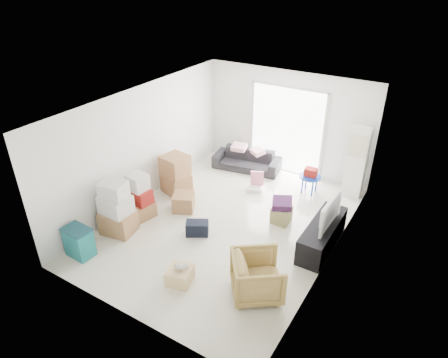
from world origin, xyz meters
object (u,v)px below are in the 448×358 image
wood_crate (180,275)px  armchair (258,275)px  kids_table (310,175)px  ac_tower (356,162)px  tv_console (322,235)px  ottoman (281,215)px  television (324,221)px  sofa (247,157)px  storage_bins (79,242)px

wood_crate → armchair: bearing=19.3°
armchair → kids_table: (-0.47, 3.70, 0.04)m
ac_tower → kids_table: (-0.93, -0.44, -0.41)m
wood_crate → tv_console: bearing=51.7°
ottoman → wood_crate: bearing=-106.4°
ac_tower → ottoman: 2.30m
ottoman → ac_tower: bearing=63.4°
tv_console → wood_crate: 2.92m
ac_tower → armchair: bearing=-96.3°
television → kids_table: bearing=29.4°
tv_console → sofa: size_ratio=0.91×
tv_console → storage_bins: (-3.90, -2.70, 0.04)m
storage_bins → kids_table: kids_table is taller
sofa → television: bearing=-46.6°
tv_console → wood_crate: tv_console is taller
tv_console → television: television is taller
armchair → kids_table: armchair is taller
ac_tower → kids_table: bearing=-154.7°
storage_bins → ottoman: bearing=46.7°
ac_tower → storage_bins: 6.34m
storage_bins → wood_crate: storage_bins is taller
wood_crate → sofa: bearing=103.6°
storage_bins → ottoman: storage_bins is taller
television → sofa: 3.61m
ac_tower → armchair: (-0.45, -4.14, -0.45)m
television → kids_table: size_ratio=1.54×
ac_tower → ottoman: ac_tower is taller
tv_console → sofa: (-2.88, 2.16, 0.08)m
storage_bins → wood_crate: 2.14m
armchair → storage_bins: armchair is taller
tv_console → kids_table: (-0.98, 1.87, 0.20)m
tv_console → ottoman: 1.09m
armchair → storage_bins: bearing=67.9°
ac_tower → sofa: 2.88m
storage_bins → wood_crate: (2.09, 0.42, -0.17)m
television → armchair: 1.91m
sofa → ottoman: 2.59m
armchair → tv_console: bearing=-51.9°
television → wood_crate: 2.95m
storage_bins → ottoman: (2.87, 3.05, -0.12)m
tv_console → television: size_ratio=1.62×
tv_console → wood_crate: size_ratio=3.86×
ac_tower → television: bearing=-88.8°
sofa → tv_console: bearing=-46.6°
armchair → wood_crate: (-1.30, -0.46, -0.28)m
tv_console → kids_table: bearing=117.6°
sofa → storage_bins: sofa is taller
tv_console → storage_bins: 4.74m
sofa → kids_table: size_ratio=2.75×
ac_tower → television: (0.05, -2.31, -0.26)m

